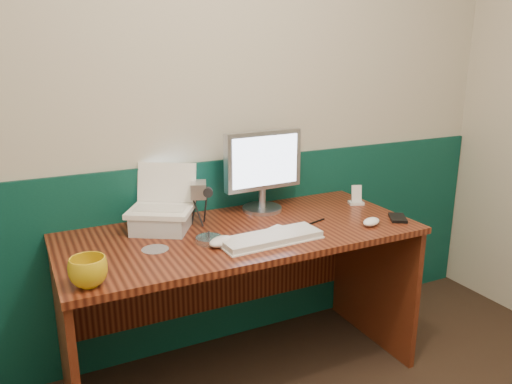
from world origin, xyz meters
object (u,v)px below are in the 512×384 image
monitor (262,171)px  desk (242,306)px  mug (88,272)px  keyboard (271,239)px  laptop (159,189)px  camcorder (199,203)px

monitor → desk: bearing=-136.9°
desk → mug: size_ratio=12.07×
keyboard → mug: mug is taller
laptop → camcorder: laptop is taller
mug → laptop: bearing=48.4°
desk → keyboard: 0.43m
monitor → camcorder: (-0.36, -0.06, -0.10)m
monitor → mug: monitor is taller
desk → camcorder: 0.52m
laptop → monitor: bearing=38.1°
keyboard → camcorder: bearing=117.2°
mug → camcorder: size_ratio=0.65×
keyboard → camcorder: 0.41m
laptop → monitor: 0.55m
camcorder → desk: bearing=-30.4°
monitor → keyboard: bearing=-114.3°
monitor → camcorder: monitor is taller
mug → keyboard: bearing=6.5°
laptop → mug: (-0.38, -0.42, -0.14)m
laptop → keyboard: size_ratio=0.63×
monitor → camcorder: size_ratio=2.00×
desk → mug: (-0.70, -0.26, 0.43)m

